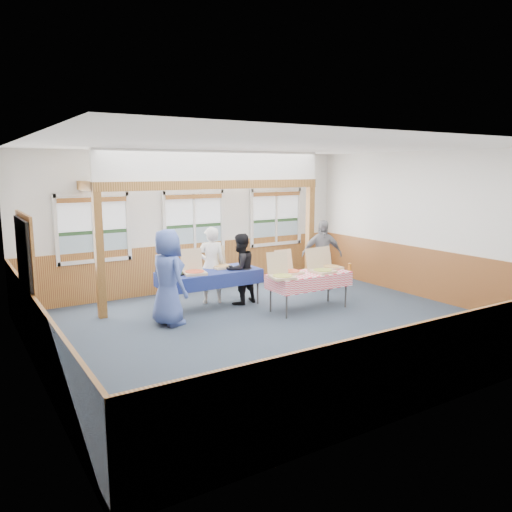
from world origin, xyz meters
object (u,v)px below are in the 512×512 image
(woman_white, at_px, (211,265))
(woman_black, at_px, (240,269))
(person_grey, at_px, (322,255))
(table_right, at_px, (309,276))
(table_left, at_px, (209,273))
(man_blue, at_px, (168,277))

(woman_white, bearing_deg, woman_black, 159.10)
(woman_white, relative_size, person_grey, 0.99)
(table_right, height_order, woman_white, woman_white)
(table_left, distance_m, table_right, 2.04)
(woman_black, xyz_separation_m, person_grey, (2.30, 0.12, 0.08))
(table_right, relative_size, woman_white, 1.07)
(woman_black, height_order, man_blue, man_blue)
(man_blue, bearing_deg, woman_black, -84.74)
(table_left, distance_m, woman_black, 0.67)
(woman_white, height_order, man_blue, man_blue)
(table_right, relative_size, man_blue, 0.99)
(table_left, height_order, table_right, same)
(table_right, bearing_deg, person_grey, 36.50)
(woman_white, bearing_deg, person_grey, -167.60)
(table_right, xyz_separation_m, man_blue, (-2.78, 0.58, 0.19))
(table_left, height_order, person_grey, person_grey)
(woman_black, height_order, person_grey, person_grey)
(woman_black, bearing_deg, table_right, 116.24)
(table_right, xyz_separation_m, woman_white, (-1.42, 1.52, 0.12))
(table_left, xyz_separation_m, man_blue, (-1.18, -0.69, 0.18))
(table_right, height_order, man_blue, man_blue)
(man_blue, bearing_deg, woman_white, -66.66)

